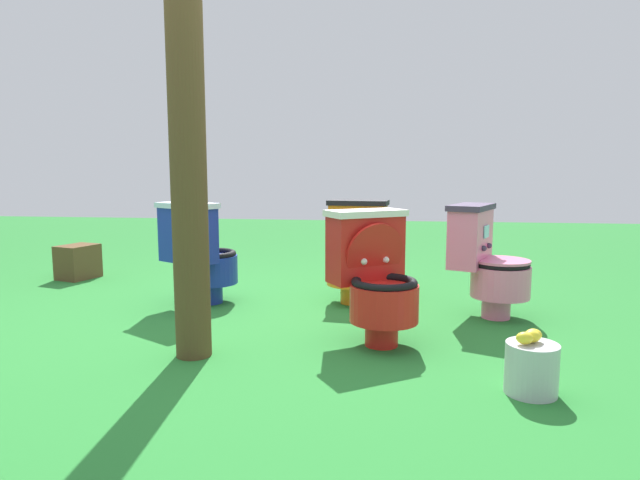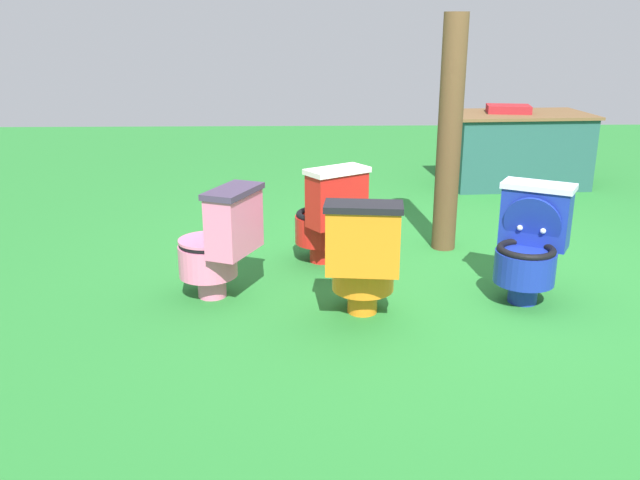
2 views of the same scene
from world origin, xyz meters
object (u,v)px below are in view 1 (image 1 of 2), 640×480
object	(u,v)px
toilet_red	(375,275)
small_crate	(78,262)
toilet_blue	(201,252)
lemon_bucket	(531,367)
toilet_orange	(355,250)
toilet_pink	(487,260)
wooden_post	(189,185)

from	to	relation	value
toilet_red	small_crate	size ratio (longest dim) A/B	2.30
toilet_blue	lemon_bucket	distance (m)	2.32
toilet_orange	lemon_bucket	world-z (taller)	toilet_orange
small_crate	lemon_bucket	world-z (taller)	small_crate
toilet_red	lemon_bucket	size ratio (longest dim) A/B	2.63
toilet_blue	small_crate	distance (m)	1.60
toilet_pink	toilet_orange	bearing A→B (deg)	-86.60
small_crate	lemon_bucket	xyz separation A→B (m)	(-3.31, 2.04, -0.03)
toilet_blue	small_crate	bearing A→B (deg)	-178.17
lemon_bucket	toilet_red	bearing A→B (deg)	-42.25
toilet_orange	toilet_blue	xyz separation A→B (m)	(1.06, 0.26, 0.00)
toilet_orange	lemon_bucket	size ratio (longest dim) A/B	2.63
toilet_pink	wooden_post	bearing A→B (deg)	-36.03
toilet_red	wooden_post	size ratio (longest dim) A/B	0.42
toilet_red	toilet_pink	size ratio (longest dim) A/B	1.00
toilet_pink	small_crate	distance (m)	3.43
toilet_red	wooden_post	world-z (taller)	wooden_post
toilet_blue	small_crate	world-z (taller)	toilet_blue
lemon_bucket	small_crate	bearing A→B (deg)	-31.68
small_crate	lemon_bucket	bearing A→B (deg)	148.32
toilet_orange	lemon_bucket	xyz separation A→B (m)	(-0.85, 1.55, -0.25)
wooden_post	small_crate	xyz separation A→B (m)	(1.71, -1.77, -0.73)
small_crate	lemon_bucket	size ratio (longest dim) A/B	1.14
wooden_post	lemon_bucket	bearing A→B (deg)	170.24
toilet_orange	toilet_blue	size ratio (longest dim) A/B	1.00
toilet_orange	wooden_post	size ratio (longest dim) A/B	0.42
wooden_post	lemon_bucket	size ratio (longest dim) A/B	6.32
toilet_blue	wooden_post	xyz separation A→B (m)	(-0.32, 1.01, 0.50)
toilet_orange	lemon_bucket	bearing A→B (deg)	125.40
toilet_blue	small_crate	xyz separation A→B (m)	(1.39, -0.75, -0.23)
toilet_pink	small_crate	bearing A→B (deg)	-80.43
toilet_blue	toilet_pink	bearing A→B (deg)	28.58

